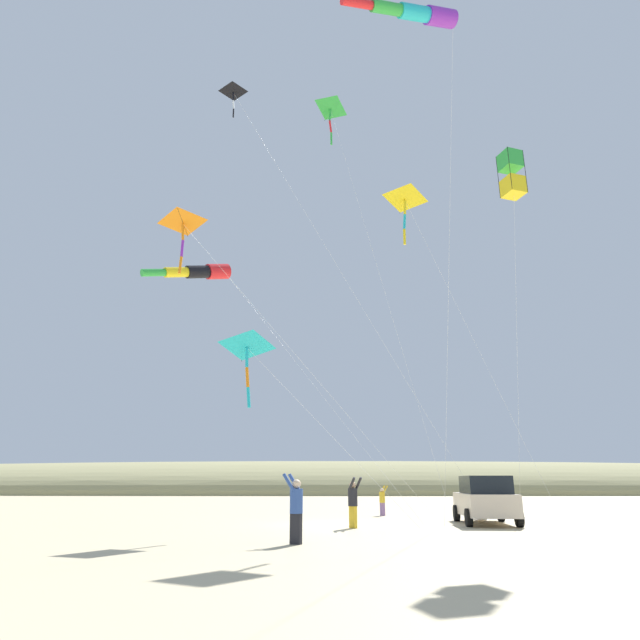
# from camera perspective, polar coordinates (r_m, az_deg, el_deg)

# --- Properties ---
(ground_plane) EXTENTS (600.00, 600.00, 0.00)m
(ground_plane) POSITION_cam_1_polar(r_m,az_deg,el_deg) (22.54, 1.48, -20.97)
(ground_plane) COLOR #C6B58C
(dune_ridge_grassy) EXTENTS (28.00, 240.00, 8.55)m
(dune_ridge_grassy) POSITION_cam_1_polar(r_m,az_deg,el_deg) (77.49, 1.05, -17.98)
(dune_ridge_grassy) COLOR #938E60
(dune_ridge_grassy) RESTS_ON ground_plane
(parked_car) EXTENTS (4.42, 2.32, 1.85)m
(parked_car) POSITION_cam_1_polar(r_m,az_deg,el_deg) (23.66, 17.15, -17.77)
(parked_car) COLOR beige
(parked_car) RESTS_ON ground_plane
(cooler_box) EXTENTS (0.62, 0.42, 0.42)m
(cooler_box) POSITION_cam_1_polar(r_m,az_deg,el_deg) (26.32, 16.70, -19.25)
(cooler_box) COLOR white
(cooler_box) RESTS_ON ground_plane
(person_adult_flyer) EXTENTS (0.58, 0.66, 1.86)m
(person_adult_flyer) POSITION_cam_1_polar(r_m,az_deg,el_deg) (15.72, -2.58, -19.09)
(person_adult_flyer) COLOR #232328
(person_adult_flyer) RESTS_ON ground_plane
(person_child_green_jacket) EXTENTS (0.65, 0.61, 1.80)m
(person_child_green_jacket) POSITION_cam_1_polar(r_m,az_deg,el_deg) (20.87, 3.53, -18.60)
(person_child_green_jacket) COLOR gold
(person_child_green_jacket) RESTS_ON ground_plane
(person_child_grey_jacket) EXTENTS (0.47, 0.51, 1.44)m
(person_child_grey_jacket) POSITION_cam_1_polar(r_m,az_deg,el_deg) (28.28, 6.66, -18.42)
(person_child_grey_jacket) COLOR #8E6B9E
(person_child_grey_jacket) RESTS_ON ground_plane
(kite_delta_orange_high_right) EXTENTS (4.58, 11.64, 18.83)m
(kite_delta_orange_high_right) POSITION_cam_1_polar(r_m,az_deg,el_deg) (26.58, -8.99, 22.52)
(kite_delta_orange_high_right) COLOR black
(kite_delta_orange_high_right) RESTS_ON ground_plane
(kite_windsock_yellow_midlevel) EXTENTS (8.92, 4.22, 17.48)m
(kite_windsock_yellow_midlevel) POSITION_cam_1_polar(r_m,az_deg,el_deg) (21.11, 10.21, 29.47)
(kite_windsock_yellow_midlevel) COLOR purple
(kite_windsock_yellow_midlevel) RESTS_ON ground_plane
(kite_delta_checkered_midright) EXTENTS (3.14, 7.20, 6.76)m
(kite_delta_checkered_midright) POSITION_cam_1_polar(r_m,az_deg,el_deg) (19.44, -7.81, -2.89)
(kite_delta_checkered_midright) COLOR #1EB7C6
(kite_delta_checkered_midright) RESTS_ON ground_plane
(kite_delta_rainbow_low_near) EXTENTS (10.03, 11.35, 11.34)m
(kite_delta_rainbow_low_near) POSITION_cam_1_polar(r_m,az_deg,el_deg) (21.09, -14.29, 9.89)
(kite_delta_rainbow_low_near) COLOR orange
(kite_delta_rainbow_low_near) RESTS_ON ground_plane
(kite_delta_red_high_left) EXTENTS (1.36, 6.37, 13.86)m
(kite_delta_red_high_left) POSITION_cam_1_polar(r_m,az_deg,el_deg) (24.17, 9.00, 12.49)
(kite_delta_red_high_left) COLOR yellow
(kite_delta_red_high_left) RESTS_ON ground_plane
(kite_box_magenta_far_left) EXTENTS (4.90, 0.97, 14.56)m
(kite_box_magenta_far_left) POSITION_cam_1_polar(r_m,az_deg,el_deg) (23.81, 19.74, 14.39)
(kite_box_magenta_far_left) COLOR green
(kite_box_magenta_far_left) RESTS_ON ground_plane
(kite_windsock_long_streamer_left) EXTENTS (4.07, 12.82, 12.81)m
(kite_windsock_long_streamer_left) POSITION_cam_1_polar(r_m,az_deg,el_deg) (28.33, -12.74, 5.02)
(kite_windsock_long_streamer_left) COLOR red
(kite_windsock_long_streamer_left) RESTS_ON ground_plane
(kite_delta_black_fish_shape) EXTENTS (3.65, 5.38, 21.08)m
(kite_delta_black_fish_shape) POSITION_cam_1_polar(r_m,az_deg,el_deg) (30.58, 1.09, 21.46)
(kite_delta_black_fish_shape) COLOR green
(kite_delta_black_fish_shape) RESTS_ON ground_plane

